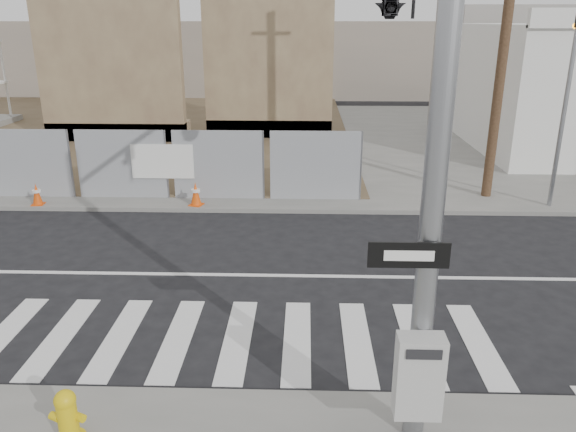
{
  "coord_description": "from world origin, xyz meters",
  "views": [
    {
      "loc": [
        1.1,
        -10.65,
        5.05
      ],
      "look_at": [
        0.78,
        -0.21,
        1.4
      ],
      "focal_mm": 35.0,
      "sensor_mm": 36.0,
      "label": 1
    }
  ],
  "objects_px": {
    "signal_pole": "(402,40)",
    "fire_hydrant": "(67,416)",
    "traffic_cone_c": "(37,194)",
    "traffic_cone_d": "(196,194)"
  },
  "relations": [
    {
      "from": "signal_pole",
      "to": "fire_hydrant",
      "type": "relative_size",
      "value": 9.76
    },
    {
      "from": "signal_pole",
      "to": "traffic_cone_c",
      "type": "height_order",
      "value": "signal_pole"
    },
    {
      "from": "traffic_cone_c",
      "to": "traffic_cone_d",
      "type": "height_order",
      "value": "traffic_cone_d"
    },
    {
      "from": "traffic_cone_d",
      "to": "traffic_cone_c",
      "type": "bearing_deg",
      "value": -178.85
    },
    {
      "from": "fire_hydrant",
      "to": "traffic_cone_c",
      "type": "relative_size",
      "value": 1.16
    },
    {
      "from": "signal_pole",
      "to": "fire_hydrant",
      "type": "distance_m",
      "value": 6.78
    },
    {
      "from": "signal_pole",
      "to": "traffic_cone_c",
      "type": "relative_size",
      "value": 11.32
    },
    {
      "from": "signal_pole",
      "to": "fire_hydrant",
      "type": "bearing_deg",
      "value": -144.66
    },
    {
      "from": "traffic_cone_d",
      "to": "signal_pole",
      "type": "bearing_deg",
      "value": -54.98
    },
    {
      "from": "traffic_cone_d",
      "to": "fire_hydrant",
      "type": "bearing_deg",
      "value": -88.89
    }
  ]
}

